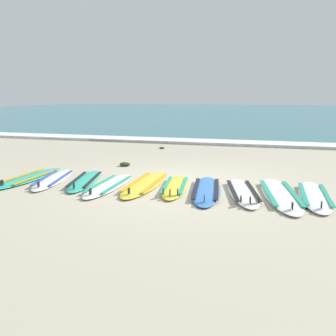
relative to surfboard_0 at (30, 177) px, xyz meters
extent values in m
plane|color=#B7AD93|center=(3.40, 0.39, -0.04)|extent=(80.00, 80.00, 0.00)
cube|color=teal|center=(3.40, 36.47, 0.01)|extent=(80.00, 60.00, 0.10)
cube|color=white|center=(3.40, 7.05, 0.02)|extent=(80.00, 1.16, 0.11)
ellipsoid|color=#2DB793|center=(0.00, 0.00, 0.00)|extent=(0.61, 2.23, 0.07)
cube|color=gold|center=(-0.20, 0.01, 0.04)|extent=(0.12, 1.55, 0.01)
cube|color=gold|center=(0.20, 0.00, 0.04)|extent=(0.12, 1.55, 0.01)
cube|color=black|center=(-0.02, -0.86, 0.09)|extent=(0.01, 0.09, 0.11)
ellipsoid|color=white|center=(0.60, 0.00, 0.00)|extent=(0.97, 2.13, 0.07)
cube|color=#334CB2|center=(0.42, -0.04, 0.04)|extent=(0.40, 1.43, 0.01)
cube|color=#334CB2|center=(0.78, 0.04, 0.04)|extent=(0.40, 1.43, 0.01)
cube|color=black|center=(0.78, -0.79, 0.09)|extent=(0.03, 0.09, 0.11)
ellipsoid|color=#2DB793|center=(1.34, 0.06, 0.00)|extent=(0.94, 2.07, 0.07)
cube|color=black|center=(1.16, 0.02, 0.04)|extent=(0.39, 1.38, 0.01)
cube|color=black|center=(1.51, 0.11, 0.04)|extent=(0.39, 1.38, 0.01)
cube|color=black|center=(1.51, -0.70, 0.09)|extent=(0.03, 0.09, 0.11)
ellipsoid|color=white|center=(2.02, -0.18, 0.00)|extent=(0.53, 2.09, 0.07)
cube|color=teal|center=(1.83, -0.18, 0.04)|extent=(0.08, 1.46, 0.01)
cube|color=teal|center=(2.21, -0.18, 0.04)|extent=(0.08, 1.46, 0.01)
cube|color=black|center=(2.02, -0.99, 0.09)|extent=(0.01, 0.09, 0.11)
ellipsoid|color=yellow|center=(2.70, 0.16, 0.00)|extent=(0.61, 2.40, 0.07)
cube|color=gold|center=(2.48, 0.16, 0.04)|extent=(0.09, 1.68, 0.01)
cube|color=gold|center=(2.92, 0.16, 0.04)|extent=(0.09, 1.68, 0.01)
cube|color=black|center=(2.70, -0.77, 0.09)|extent=(0.01, 0.09, 0.11)
ellipsoid|color=yellow|center=(3.36, 0.09, 0.00)|extent=(0.73, 2.00, 0.07)
cube|color=teal|center=(3.18, 0.06, 0.04)|extent=(0.24, 1.36, 0.01)
cube|color=teal|center=(3.53, 0.11, 0.04)|extent=(0.24, 1.36, 0.01)
cube|color=black|center=(3.45, -0.67, 0.09)|extent=(0.02, 0.09, 0.11)
cube|color=black|center=(3.31, -0.63, 0.09)|extent=(0.02, 0.09, 0.11)
cube|color=black|center=(3.58, -0.59, 0.09)|extent=(0.02, 0.09, 0.11)
ellipsoid|color=#3875CC|center=(4.01, -0.01, 0.00)|extent=(0.83, 2.30, 0.07)
cube|color=black|center=(3.81, -0.04, 0.04)|extent=(0.27, 1.57, 0.01)
cube|color=black|center=(4.21, 0.01, 0.04)|extent=(0.27, 1.57, 0.01)
cube|color=black|center=(4.12, -0.88, 0.09)|extent=(0.02, 0.09, 0.11)
ellipsoid|color=silver|center=(4.71, 0.04, 0.00)|extent=(0.96, 2.20, 0.07)
cube|color=black|center=(4.53, 0.00, 0.04)|extent=(0.38, 1.48, 0.01)
cube|color=black|center=(4.90, 0.08, 0.04)|extent=(0.38, 1.48, 0.01)
cube|color=black|center=(4.88, -0.78, 0.09)|extent=(0.03, 0.09, 0.11)
cube|color=black|center=(4.73, -0.75, 0.09)|extent=(0.03, 0.09, 0.11)
cube|color=black|center=(5.01, -0.69, 0.09)|extent=(0.03, 0.09, 0.11)
ellipsoid|color=white|center=(5.41, 0.06, 0.00)|extent=(0.98, 2.58, 0.07)
cube|color=teal|center=(5.18, 0.03, 0.04)|extent=(0.33, 1.76, 0.01)
cube|color=teal|center=(5.63, 0.10, 0.04)|extent=(0.33, 1.76, 0.01)
cube|color=black|center=(5.55, -0.91, 0.09)|extent=(0.02, 0.09, 0.11)
ellipsoid|color=white|center=(6.02, 0.12, 0.00)|extent=(0.59, 2.22, 0.07)
cube|color=teal|center=(5.82, 0.12, 0.04)|extent=(0.10, 1.55, 0.01)
cube|color=teal|center=(6.22, 0.11, 0.04)|extent=(0.10, 1.55, 0.01)
cube|color=black|center=(6.00, -0.74, 0.09)|extent=(0.01, 0.09, 0.11)
ellipsoid|color=#2D381E|center=(1.51, 1.95, 0.01)|extent=(0.29, 0.23, 0.10)
ellipsoid|color=#4C4228|center=(1.60, 5.20, 0.00)|extent=(0.20, 0.16, 0.07)
camera|label=1|loc=(5.02, -6.55, 1.81)|focal=37.10mm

